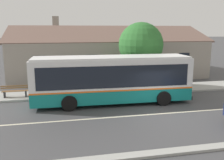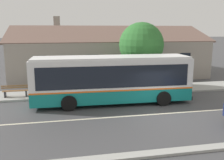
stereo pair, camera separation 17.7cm
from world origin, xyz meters
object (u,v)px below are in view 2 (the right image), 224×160
bench_by_building (16,91)px  bench_down_street (74,89)px  street_tree_primary (141,45)px  bus_stop_sign (182,72)px  transit_bus (112,78)px

bench_by_building → bench_down_street: bearing=-0.4°
street_tree_primary → bus_stop_sign: (3.01, -1.62, -2.15)m
transit_bus → bench_by_building: size_ratio=5.82×
bench_by_building → street_tree_primary: (10.09, 1.25, 3.22)m
bench_by_building → bus_stop_sign: bus_stop_sign is taller
transit_bus → bench_down_street: transit_bus is taller
bench_by_building → street_tree_primary: bearing=7.1°
bench_by_building → bus_stop_sign: size_ratio=0.78×
transit_bus → bench_by_building: transit_bus is taller
bench_by_building → street_tree_primary: 10.67m
bench_down_street → bench_by_building: bearing=179.6°
bench_down_street → street_tree_primary: (5.82, 1.28, 3.22)m
street_tree_primary → bus_stop_sign: street_tree_primary is taller
transit_bus → street_tree_primary: size_ratio=1.92×
bench_by_building → street_tree_primary: street_tree_primary is taller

